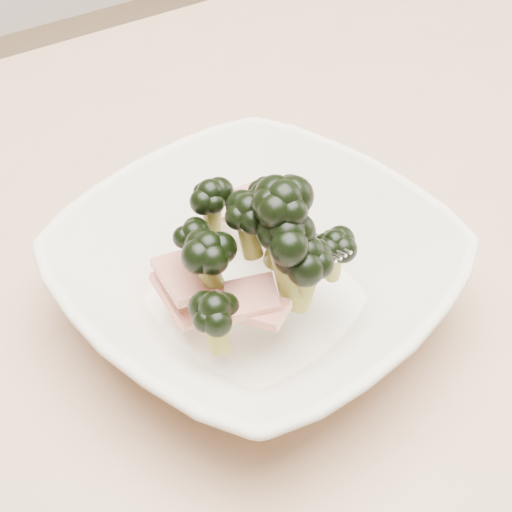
% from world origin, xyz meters
% --- Properties ---
extents(dining_table, '(1.20, 0.80, 0.75)m').
position_xyz_m(dining_table, '(0.00, 0.00, 0.65)').
color(dining_table, tan).
rests_on(dining_table, ground).
extents(broccoli_dish, '(0.32, 0.32, 0.13)m').
position_xyz_m(broccoli_dish, '(-0.09, -0.07, 0.79)').
color(broccoli_dish, beige).
rests_on(broccoli_dish, dining_table).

